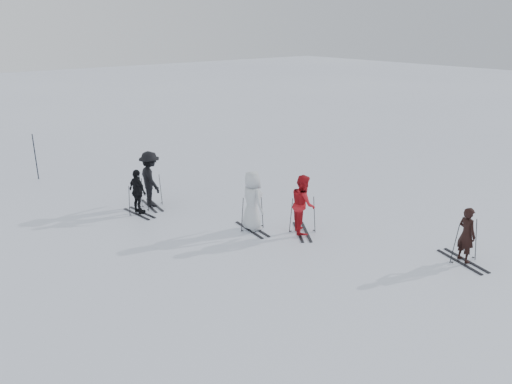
# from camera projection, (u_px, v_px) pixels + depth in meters

# --- Properties ---
(ground) EXTENTS (120.00, 120.00, 0.00)m
(ground) POSITION_uv_depth(u_px,v_px,m) (276.00, 231.00, 15.49)
(ground) COLOR silver
(ground) RESTS_ON ground
(skier_near_dark) EXTENTS (0.50, 0.64, 1.52)m
(skier_near_dark) POSITION_uv_depth(u_px,v_px,m) (466.00, 236.00, 13.24)
(skier_near_dark) COLOR black
(skier_near_dark) RESTS_ON ground
(skier_red) EXTENTS (1.06, 1.11, 1.81)m
(skier_red) POSITION_uv_depth(u_px,v_px,m) (303.00, 205.00, 15.07)
(skier_red) COLOR #AE131B
(skier_red) RESTS_ON ground
(skier_grey) EXTENTS (0.70, 0.97, 1.86)m
(skier_grey) POSITION_uv_depth(u_px,v_px,m) (252.00, 201.00, 15.27)
(skier_grey) COLOR silver
(skier_grey) RESTS_ON ground
(skier_uphill_left) EXTENTS (0.47, 0.92, 1.51)m
(skier_uphill_left) POSITION_uv_depth(u_px,v_px,m) (138.00, 192.00, 16.62)
(skier_uphill_left) COLOR black
(skier_uphill_left) RESTS_ON ground
(skier_uphill_far) EXTENTS (0.89, 1.34, 1.93)m
(skier_uphill_far) POSITION_uv_depth(u_px,v_px,m) (150.00, 180.00, 17.27)
(skier_uphill_far) COLOR black
(skier_uphill_far) RESTS_ON ground
(skis_near_dark) EXTENTS (1.83, 1.30, 1.21)m
(skis_near_dark) POSITION_uv_depth(u_px,v_px,m) (466.00, 241.00, 13.29)
(skis_near_dark) COLOR black
(skis_near_dark) RESTS_ON ground
(skis_red) EXTENTS (1.82, 1.60, 1.18)m
(skis_red) POSITION_uv_depth(u_px,v_px,m) (303.00, 214.00, 15.18)
(skis_red) COLOR black
(skis_red) RESTS_ON ground
(skis_grey) EXTENTS (1.69, 1.03, 1.17)m
(skis_grey) POSITION_uv_depth(u_px,v_px,m) (252.00, 212.00, 15.38)
(skis_grey) COLOR black
(skis_grey) RESTS_ON ground
(skis_uphill_left) EXTENTS (1.62, 0.99, 1.12)m
(skis_uphill_left) POSITION_uv_depth(u_px,v_px,m) (138.00, 198.00, 16.68)
(skis_uphill_left) COLOR black
(skis_uphill_left) RESTS_ON ground
(skis_uphill_far) EXTENTS (1.64, 1.03, 1.12)m
(skis_uphill_far) POSITION_uv_depth(u_px,v_px,m) (151.00, 191.00, 17.40)
(skis_uphill_far) COLOR black
(skis_uphill_far) RESTS_ON ground
(piste_marker) EXTENTS (0.04, 0.04, 1.88)m
(piste_marker) POSITION_uv_depth(u_px,v_px,m) (35.00, 157.00, 20.27)
(piste_marker) COLOR black
(piste_marker) RESTS_ON ground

